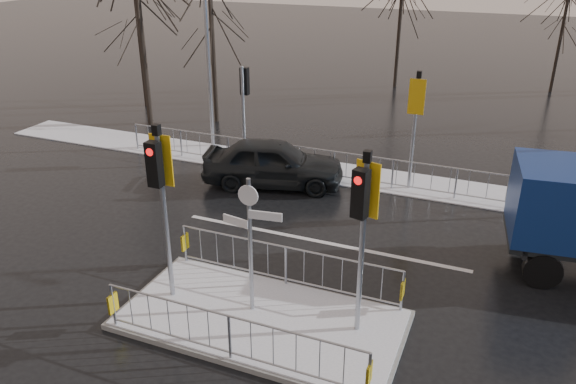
% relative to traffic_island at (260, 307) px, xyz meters
% --- Properties ---
extents(ground, '(120.00, 120.00, 0.00)m').
position_rel_traffic_island_xyz_m(ground, '(0.01, -0.01, -0.39)').
color(ground, black).
rests_on(ground, ground).
extents(snow_verge, '(30.00, 2.00, 0.04)m').
position_rel_traffic_island_xyz_m(snow_verge, '(0.01, 8.59, -0.37)').
color(snow_verge, white).
rests_on(snow_verge, ground).
extents(lane_markings, '(8.00, 11.38, 0.01)m').
position_rel_traffic_island_xyz_m(lane_markings, '(0.01, -0.34, -0.39)').
color(lane_markings, silver).
rests_on(lane_markings, ground).
extents(traffic_island, '(6.00, 3.04, 4.15)m').
position_rel_traffic_island_xyz_m(traffic_island, '(0.00, 0.00, 0.00)').
color(traffic_island, slate).
rests_on(traffic_island, ground).
extents(far_kerb_fixtures, '(18.00, 0.65, 3.83)m').
position_rel_traffic_island_xyz_m(far_kerb_fixtures, '(0.31, 8.08, 0.63)').
color(far_kerb_fixtures, '#999EA7').
rests_on(far_kerb_fixtures, ground).
extents(car_far_lane, '(4.92, 2.97, 1.57)m').
position_rel_traffic_island_xyz_m(car_far_lane, '(-2.73, 6.88, 0.39)').
color(car_far_lane, black).
rests_on(car_far_lane, ground).
extents(tree_near_b, '(4.00, 4.00, 7.55)m').
position_rel_traffic_island_xyz_m(tree_near_b, '(-7.99, 12.49, 4.76)').
color(tree_near_b, black).
rests_on(tree_near_b, ground).
extents(tree_near_c, '(3.50, 3.50, 6.61)m').
position_rel_traffic_island_xyz_m(tree_near_c, '(-12.49, 13.49, 4.11)').
color(tree_near_c, black).
rests_on(tree_near_c, ground).
extents(tree_far_b, '(3.25, 3.25, 6.14)m').
position_rel_traffic_island_xyz_m(tree_far_b, '(6.01, 23.99, 3.79)').
color(tree_far_b, black).
rests_on(tree_far_b, ground).
extents(street_lamp_left, '(1.25, 0.18, 8.20)m').
position_rel_traffic_island_xyz_m(street_lamp_left, '(-6.42, 9.49, 4.10)').
color(street_lamp_left, '#999EA7').
rests_on(street_lamp_left, ground).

